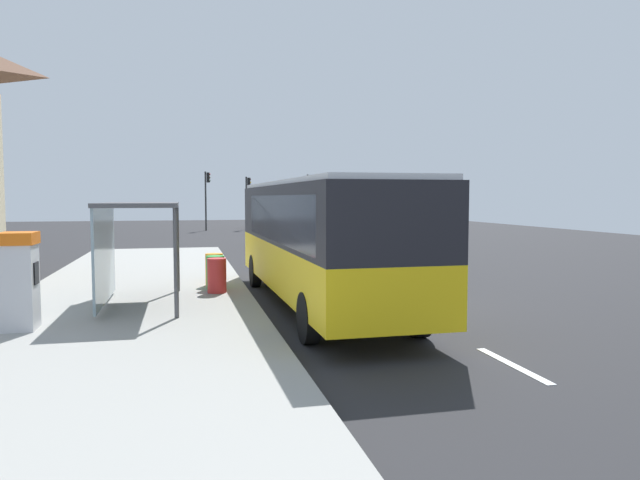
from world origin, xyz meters
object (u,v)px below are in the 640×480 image
Objects in this scene: white_van at (312,223)px; recycling_bin_green at (216,272)px; traffic_light_far_side at (207,191)px; traffic_light_median at (248,194)px; sedan_near at (265,219)px; sedan_far at (281,224)px; ticket_machine at (20,280)px; bus at (319,235)px; recycling_bin_orange at (214,269)px; recycling_bin_red at (217,275)px; bus_shelter at (127,227)px; traffic_light_near_side at (309,193)px.

recycling_bin_green is (-6.40, -16.41, -0.69)m from white_van.
traffic_light_far_side reaches higher than traffic_light_median.
sedan_near is 1.01× the size of sedan_far.
traffic_light_far_side reaches higher than ticket_machine.
bus is 2.47× the size of sedan_near.
sedan_far reaches higher than recycling_bin_orange.
ticket_machine reaches higher than recycling_bin_red.
ticket_machine is at bearing -127.68° from bus_shelter.
traffic_light_median is (-1.80, 18.23, 1.73)m from white_van.
traffic_light_median is (8.66, 39.14, 1.90)m from ticket_machine.
sedan_far is at bearing 72.06° from ticket_machine.
sedan_far is 34.28m from ticket_machine.
sedan_far is at bearing -90.01° from sedan_near.
bus is at bearing -101.71° from white_van.
traffic_light_far_side is (-1.39, 36.31, 1.46)m from bus.
sedan_far is 0.97× the size of traffic_light_median.
traffic_light_far_side is at bearing 106.92° from white_van.
sedan_near is at bearing 32.04° from traffic_light_far_side.
recycling_bin_orange is at bearing 52.07° from ticket_machine.
recycling_bin_green is at bearing -103.02° from sedan_far.
bus is at bearing -93.27° from traffic_light_median.
recycling_bin_orange is (-6.50, -27.41, -0.14)m from sedan_far.
traffic_light_near_side reaches higher than traffic_light_median.
bus_shelter is at bearing -108.72° from traffic_light_near_side.
bus_shelter is at bearing 52.32° from ticket_machine.
ticket_machine is at bearing -132.00° from recycling_bin_green.
ticket_machine is at bearing -162.74° from bus.
sedan_near is 40.31m from bus_shelter.
traffic_light_near_side is at bearing 56.98° from sedan_far.
sedan_far is 4.67× the size of recycling_bin_red.
bus_shelter is (-4.70, 0.36, 0.25)m from bus.
sedan_near is 6.85m from traffic_light_far_side.
white_van is 18.28m from recycling_bin_red.
sedan_near is 2.31× the size of ticket_machine.
bus_shelter is (-6.82, -36.75, -0.97)m from traffic_light_median.
sedan_far is at bearing 76.98° from recycling_bin_green.
recycling_bin_green is at bearing 90.00° from recycling_bin_red.
traffic_light_near_side is (3.20, 4.92, 2.39)m from sedan_far.
recycling_bin_red is 3.00m from bus_shelter.
traffic_light_median is at bearing 86.73° from bus.
recycling_bin_orange is at bearing -100.10° from sedan_near.
recycling_bin_red is 1.00× the size of recycling_bin_orange.
recycling_bin_red is 34.65m from traffic_light_far_side.
bus reaches higher than bus_shelter.
white_van is 5.52× the size of recycling_bin_red.
recycling_bin_red is (-6.50, -28.81, -0.14)m from sedan_far.
bus_shelter is (-2.21, -1.42, 1.44)m from recycling_bin_red.
recycling_bin_orange is at bearing -106.70° from traffic_light_near_side.
traffic_light_median is at bearing 82.43° from recycling_bin_green.
recycling_bin_red is at bearing -99.73° from sedan_near.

